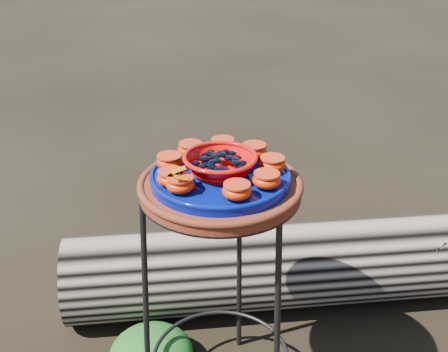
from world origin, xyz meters
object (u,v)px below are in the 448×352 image
(red_bowl, at_px, (220,165))
(cobalt_plate, at_px, (220,178))
(terracotta_saucer, at_px, (220,188))
(plant_stand, at_px, (221,304))
(driftwood_log, at_px, (298,265))

(red_bowl, bearing_deg, cobalt_plate, 0.00)
(terracotta_saucer, bearing_deg, red_bowl, 0.00)
(terracotta_saucer, xyz_separation_m, red_bowl, (0.00, 0.00, 0.06))
(plant_stand, relative_size, terracotta_saucer, 1.74)
(cobalt_plate, relative_size, driftwood_log, 0.21)
(plant_stand, distance_m, driftwood_log, 0.56)
(plant_stand, xyz_separation_m, cobalt_plate, (0.00, 0.00, 0.39))
(terracotta_saucer, bearing_deg, cobalt_plate, 0.00)
(cobalt_plate, relative_size, red_bowl, 2.00)
(cobalt_plate, distance_m, red_bowl, 0.04)
(cobalt_plate, bearing_deg, terracotta_saucer, 0.00)
(terracotta_saucer, height_order, red_bowl, red_bowl)
(terracotta_saucer, height_order, driftwood_log, terracotta_saucer)
(driftwood_log, bearing_deg, terracotta_saucer, -105.91)
(terracotta_saucer, bearing_deg, plant_stand, 0.00)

